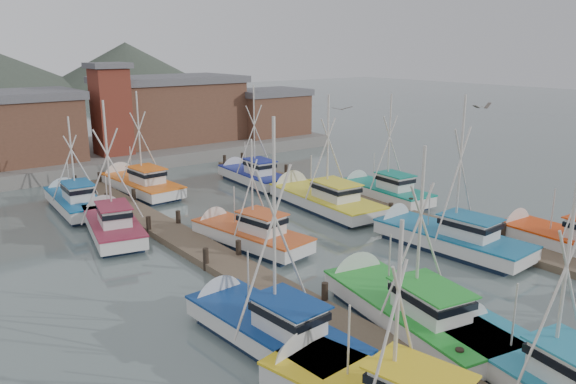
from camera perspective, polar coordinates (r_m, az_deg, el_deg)
ground at (r=30.69m, az=9.73°, el=-7.16°), size 260.00×260.00×0.00m
dock_left at (r=29.31m, az=-5.67°, el=-7.64°), size 2.30×46.00×1.50m
dock_right at (r=38.13m, az=12.44°, el=-2.58°), size 2.30×46.00×1.50m
quay at (r=60.88m, az=-16.76°, el=3.94°), size 44.00×16.00×1.20m
shed_left at (r=55.44m, az=-26.94°, el=5.89°), size 12.72×8.48×6.20m
shed_center at (r=62.66m, az=-11.88°, el=8.32°), size 14.84×9.54×6.90m
shed_right at (r=65.81m, az=-1.96°, el=8.17°), size 8.48×6.36×5.20m
lookout_tower at (r=55.78m, az=-17.54°, el=8.10°), size 3.60×3.60×8.50m
boat_0 at (r=21.51m, az=23.63°, el=-16.28°), size 4.26×9.34×8.15m
boat_4 at (r=24.50m, az=11.59°, el=-11.35°), size 4.70×10.03×8.52m
boat_5 at (r=33.44m, az=15.46°, el=-4.39°), size 3.88×9.69×9.63m
boat_6 at (r=22.56m, az=-2.47°, el=-13.42°), size 3.90×8.85×9.64m
boat_7 at (r=35.23m, az=26.36°, el=-4.45°), size 3.74×8.99×9.22m
boat_8 at (r=32.79m, az=-4.37°, el=-4.27°), size 3.82×8.59×6.98m
boat_9 at (r=40.14m, az=3.27°, el=-0.68°), size 4.06×10.56×9.10m
boat_10 at (r=36.19m, az=-17.50°, el=-3.08°), size 4.29×8.95×8.98m
boat_11 at (r=42.83m, az=9.44°, el=0.13°), size 3.48×8.50×8.63m
boat_12 at (r=45.96m, az=-14.98°, el=0.82°), size 3.59×9.55×8.80m
boat_13 at (r=47.37m, az=-3.79°, el=1.70°), size 3.56×8.71×8.93m
boat_14 at (r=42.39m, az=-20.91°, el=-0.82°), size 3.18×8.67×7.37m
gull_near at (r=24.46m, az=19.11°, el=8.19°), size 1.54×0.66×0.24m
gull_far at (r=35.94m, az=5.53°, el=8.41°), size 1.53×0.66×0.24m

